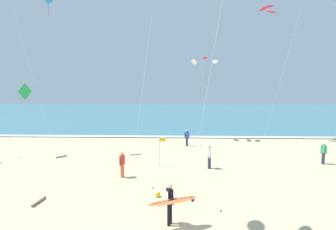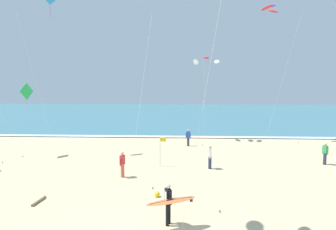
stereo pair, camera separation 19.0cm
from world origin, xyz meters
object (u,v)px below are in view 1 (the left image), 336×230
(kite_arc_scarlet_mid, at_px, (205,61))
(kite_diamond_emerald_low, at_px, (24,93))
(kite_diamond_cobalt_close, at_px, (47,2))
(bystander_blue_top, at_px, (187,137))
(lifeguard_flag, at_px, (160,148))
(driftwood_log, at_px, (39,202))
(beach_ball, at_px, (158,194))
(surfer_lead, at_px, (171,201))
(bystander_white_top, at_px, (209,157))
(kite_arc_violet_near, at_px, (268,9))
(bystander_red_top, at_px, (122,164))
(bystander_green_top, at_px, (323,153))

(kite_arc_scarlet_mid, relative_size, kite_diamond_emerald_low, 1.46)
(kite_diamond_emerald_low, bearing_deg, kite_diamond_cobalt_close, 36.61)
(bystander_blue_top, xyz_separation_m, lifeguard_flag, (-2.05, -7.04, 0.45))
(bystander_blue_top, xyz_separation_m, driftwood_log, (-7.45, -13.64, -0.75))
(bystander_blue_top, bearing_deg, beach_ball, -98.21)
(kite_arc_scarlet_mid, xyz_separation_m, driftwood_log, (-9.32, -16.94, -8.15))
(lifeguard_flag, height_order, driftwood_log, lifeguard_flag)
(surfer_lead, distance_m, kite_arc_scarlet_mid, 20.54)
(bystander_white_top, xyz_separation_m, beach_ball, (-3.14, -5.17, -0.67))
(bystander_blue_top, distance_m, lifeguard_flag, 7.34)
(kite_diamond_cobalt_close, distance_m, driftwood_log, 16.51)
(kite_diamond_emerald_low, bearing_deg, bystander_blue_top, 19.04)
(kite_arc_violet_near, distance_m, bystander_red_top, 22.48)
(bystander_blue_top, bearing_deg, surfer_lead, -93.89)
(surfer_lead, distance_m, bystander_red_top, 6.89)
(bystander_green_top, bearing_deg, driftwood_log, -155.95)
(kite_arc_scarlet_mid, distance_m, bystander_green_top, 14.20)
(bystander_white_top, bearing_deg, bystander_green_top, 10.00)
(bystander_blue_top, relative_size, bystander_red_top, 1.00)
(surfer_lead, bearing_deg, kite_diamond_emerald_low, 136.50)
(surfer_lead, bearing_deg, kite_diamond_cobalt_close, 129.56)
(kite_arc_violet_near, distance_m, kite_diamond_cobalt_close, 21.05)
(bystander_blue_top, relative_size, bystander_white_top, 1.00)
(kite_diamond_cobalt_close, xyz_separation_m, beach_ball, (9.52, -9.38, -12.18))
(bystander_green_top, height_order, lifeguard_flag, lifeguard_flag)
(kite_diamond_emerald_low, relative_size, bystander_green_top, 3.70)
(bystander_white_top, bearing_deg, driftwood_log, -144.93)
(kite_arc_scarlet_mid, relative_size, kite_diamond_cobalt_close, 0.64)
(surfer_lead, height_order, kite_arc_scarlet_mid, kite_arc_scarlet_mid)
(bystander_red_top, relative_size, beach_ball, 5.68)
(bystander_red_top, bearing_deg, kite_arc_violet_near, 47.36)
(bystander_blue_top, bearing_deg, bystander_red_top, -113.77)
(surfer_lead, height_order, lifeguard_flag, lifeguard_flag)
(driftwood_log, bearing_deg, lifeguard_flag, 50.75)
(bystander_green_top, bearing_deg, kite_diamond_cobalt_close, 172.55)
(kite_diamond_emerald_low, bearing_deg, beach_ball, -36.44)
(kite_arc_violet_near, distance_m, bystander_green_top, 16.25)
(surfer_lead, bearing_deg, driftwood_log, 161.94)
(kite_diamond_cobalt_close, bearing_deg, bystander_blue_top, 16.13)
(bystander_blue_top, distance_m, bystander_green_top, 11.35)
(kite_diamond_emerald_low, xyz_separation_m, lifeguard_flag, (10.88, -2.58, -3.80))
(kite_diamond_cobalt_close, xyz_separation_m, bystander_red_top, (7.12, -6.31, -11.51))
(kite_arc_violet_near, xyz_separation_m, lifeguard_flag, (-10.40, -11.10, -12.23))
(kite_arc_scarlet_mid, distance_m, bystander_red_top, 16.07)
(bystander_blue_top, bearing_deg, kite_diamond_cobalt_close, -163.87)
(surfer_lead, distance_m, beach_ball, 3.28)
(surfer_lead, bearing_deg, bystander_blue_top, 86.11)
(lifeguard_flag, bearing_deg, kite_diamond_cobalt_close, 157.99)
(lifeguard_flag, bearing_deg, driftwood_log, -129.25)
(driftwood_log, bearing_deg, kite_diamond_cobalt_close, 110.62)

